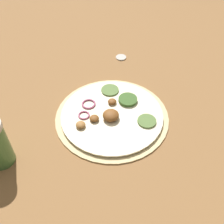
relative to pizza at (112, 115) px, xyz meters
name	(u,v)px	position (x,y,z in m)	size (l,w,h in m)	color
ground_plane	(112,117)	(0.00, 0.00, -0.01)	(3.00, 3.00, 0.00)	olive
pizza	(112,115)	(0.00, 0.00, 0.00)	(0.28, 0.28, 0.03)	beige
loose_cap	(121,57)	(0.23, -0.10, 0.00)	(0.03, 0.03, 0.01)	beige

